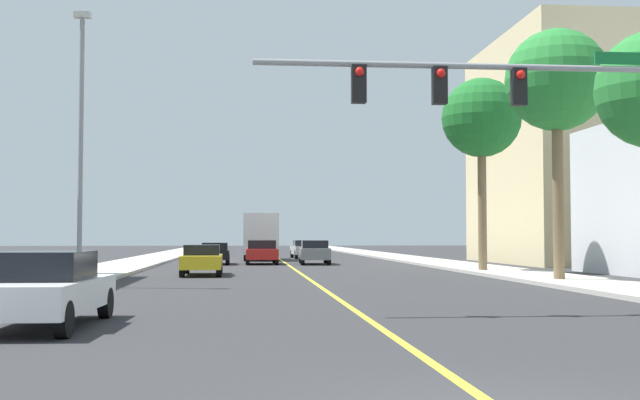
{
  "coord_description": "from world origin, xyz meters",
  "views": [
    {
      "loc": [
        -2.51,
        -7.37,
        1.72
      ],
      "look_at": [
        0.18,
        21.58,
        3.04
      ],
      "focal_mm": 44.71,
      "sensor_mm": 36.0,
      "label": 1
    }
  ],
  "objects_px": {
    "car_black": "(215,253)",
    "car_silver": "(305,249)",
    "palm_mid": "(557,82)",
    "car_yellow": "(202,259)",
    "car_red": "(262,252)",
    "traffic_signal_mast": "(552,111)",
    "street_lamp": "(81,134)",
    "car_gray": "(315,252)",
    "delivery_truck": "(261,236)",
    "palm_far": "(481,119)",
    "car_white": "(43,289)"
  },
  "relations": [
    {
      "from": "car_black",
      "to": "car_silver",
      "type": "distance_m",
      "value": 14.21
    },
    {
      "from": "delivery_truck",
      "to": "car_black",
      "type": "bearing_deg",
      "value": -108.52
    },
    {
      "from": "car_black",
      "to": "car_silver",
      "type": "xyz_separation_m",
      "value": [
        6.4,
        12.69,
        0.02
      ]
    },
    {
      "from": "traffic_signal_mast",
      "to": "car_black",
      "type": "xyz_separation_m",
      "value": [
        -8.74,
        31.76,
        -3.83
      ]
    },
    {
      "from": "palm_mid",
      "to": "car_yellow",
      "type": "xyz_separation_m",
      "value": [
        -13.37,
        7.0,
        -6.73
      ]
    },
    {
      "from": "traffic_signal_mast",
      "to": "delivery_truck",
      "type": "relative_size",
      "value": 1.32
    },
    {
      "from": "car_yellow",
      "to": "palm_far",
      "type": "bearing_deg",
      "value": 3.42
    },
    {
      "from": "street_lamp",
      "to": "car_black",
      "type": "bearing_deg",
      "value": 80.33
    },
    {
      "from": "car_yellow",
      "to": "car_silver",
      "type": "bearing_deg",
      "value": 75.32
    },
    {
      "from": "car_yellow",
      "to": "delivery_truck",
      "type": "bearing_deg",
      "value": 81.35
    },
    {
      "from": "car_silver",
      "to": "car_red",
      "type": "bearing_deg",
      "value": -108.71
    },
    {
      "from": "traffic_signal_mast",
      "to": "car_black",
      "type": "distance_m",
      "value": 33.17
    },
    {
      "from": "car_gray",
      "to": "car_silver",
      "type": "relative_size",
      "value": 1.08
    },
    {
      "from": "car_yellow",
      "to": "car_gray",
      "type": "bearing_deg",
      "value": 64.39
    },
    {
      "from": "palm_mid",
      "to": "traffic_signal_mast",
      "type": "bearing_deg",
      "value": -112.48
    },
    {
      "from": "traffic_signal_mast",
      "to": "street_lamp",
      "type": "relative_size",
      "value": 1.14
    },
    {
      "from": "car_silver",
      "to": "traffic_signal_mast",
      "type": "bearing_deg",
      "value": -89.82
    },
    {
      "from": "car_gray",
      "to": "car_yellow",
      "type": "bearing_deg",
      "value": -112.43
    },
    {
      "from": "traffic_signal_mast",
      "to": "car_silver",
      "type": "distance_m",
      "value": 44.68
    },
    {
      "from": "street_lamp",
      "to": "delivery_truck",
      "type": "relative_size",
      "value": 1.16
    },
    {
      "from": "car_gray",
      "to": "car_red",
      "type": "bearing_deg",
      "value": 173.25
    },
    {
      "from": "street_lamp",
      "to": "car_gray",
      "type": "distance_m",
      "value": 23.8
    },
    {
      "from": "street_lamp",
      "to": "delivery_truck",
      "type": "height_order",
      "value": "street_lamp"
    },
    {
      "from": "traffic_signal_mast",
      "to": "car_gray",
      "type": "height_order",
      "value": "traffic_signal_mast"
    },
    {
      "from": "car_red",
      "to": "car_yellow",
      "type": "height_order",
      "value": "car_red"
    },
    {
      "from": "palm_mid",
      "to": "car_white",
      "type": "bearing_deg",
      "value": -139.88
    },
    {
      "from": "palm_far",
      "to": "car_yellow",
      "type": "bearing_deg",
      "value": -175.65
    },
    {
      "from": "palm_far",
      "to": "delivery_truck",
      "type": "distance_m",
      "value": 23.91
    },
    {
      "from": "car_gray",
      "to": "car_black",
      "type": "relative_size",
      "value": 1.03
    },
    {
      "from": "street_lamp",
      "to": "car_red",
      "type": "height_order",
      "value": "street_lamp"
    },
    {
      "from": "car_silver",
      "to": "palm_far",
      "type": "bearing_deg",
      "value": -78.51
    },
    {
      "from": "car_red",
      "to": "car_silver",
      "type": "bearing_deg",
      "value": 73.82
    },
    {
      "from": "car_yellow",
      "to": "palm_mid",
      "type": "bearing_deg",
      "value": -28.58
    },
    {
      "from": "street_lamp",
      "to": "palm_far",
      "type": "bearing_deg",
      "value": 28.46
    },
    {
      "from": "street_lamp",
      "to": "car_gray",
      "type": "bearing_deg",
      "value": 65.38
    },
    {
      "from": "traffic_signal_mast",
      "to": "car_red",
      "type": "bearing_deg",
      "value": 100.5
    },
    {
      "from": "car_black",
      "to": "palm_far",
      "type": "bearing_deg",
      "value": -45.31
    },
    {
      "from": "street_lamp",
      "to": "car_black",
      "type": "relative_size",
      "value": 2.07
    },
    {
      "from": "palm_mid",
      "to": "car_black",
      "type": "distance_m",
      "value": 25.49
    },
    {
      "from": "street_lamp",
      "to": "car_white",
      "type": "height_order",
      "value": "street_lamp"
    },
    {
      "from": "car_silver",
      "to": "car_red",
      "type": "relative_size",
      "value": 0.96
    },
    {
      "from": "traffic_signal_mast",
      "to": "car_gray",
      "type": "bearing_deg",
      "value": 94.89
    },
    {
      "from": "traffic_signal_mast",
      "to": "palm_far",
      "type": "distance_m",
      "value": 19.72
    },
    {
      "from": "car_silver",
      "to": "street_lamp",
      "type": "bearing_deg",
      "value": -109.2
    },
    {
      "from": "car_black",
      "to": "car_silver",
      "type": "bearing_deg",
      "value": 62.47
    },
    {
      "from": "car_gray",
      "to": "car_black",
      "type": "distance_m",
      "value": 6.07
    },
    {
      "from": "traffic_signal_mast",
      "to": "street_lamp",
      "type": "bearing_deg",
      "value": 140.88
    },
    {
      "from": "palm_far",
      "to": "car_red",
      "type": "xyz_separation_m",
      "value": [
        -10.05,
        12.79,
        -6.44
      ]
    },
    {
      "from": "car_white",
      "to": "car_silver",
      "type": "xyz_separation_m",
      "value": [
        8.34,
        46.22,
        -0.0
      ]
    },
    {
      "from": "car_white",
      "to": "car_red",
      "type": "relative_size",
      "value": 1.02
    }
  ]
}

